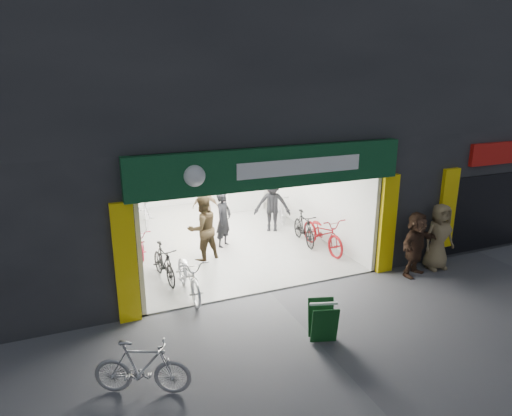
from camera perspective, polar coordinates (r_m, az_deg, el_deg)
ground at (r=11.07m, az=1.76°, el=-10.45°), size 60.00×60.00×0.00m
building at (r=14.83m, az=-2.89°, el=13.89°), size 17.00×10.27×8.00m
bike_left_front at (r=10.83m, az=-8.36°, el=-8.26°), size 0.69×1.95×1.02m
bike_left_midfront at (r=11.65m, az=-11.44°, el=-6.74°), size 0.64×1.63×0.96m
bike_left_midback at (r=13.43m, az=-14.37°, el=-4.00°), size 0.59×1.60×0.83m
bike_left_back at (r=15.91m, az=-13.53°, el=-0.14°), size 0.88×1.91×1.11m
bike_right_front at (r=13.88m, az=6.01°, el=-2.50°), size 0.67×1.70×0.99m
bike_right_mid at (r=13.42m, az=8.36°, el=-3.10°), size 0.81×2.08×1.08m
bike_right_back at (r=15.93m, az=2.92°, el=0.16°), size 0.78×1.74×1.01m
parked_bike at (r=8.00m, az=-14.05°, el=-18.78°), size 1.64×1.07×0.96m
customer_a at (r=13.46m, az=-4.08°, el=-1.49°), size 0.74×0.71×1.70m
customer_b at (r=12.57m, az=-6.68°, el=-2.55°), size 1.03×0.89×1.85m
customer_c at (r=14.70m, az=2.05°, el=0.40°), size 1.36×1.13×1.83m
customer_d at (r=15.13m, az=-6.30°, el=0.10°), size 0.94×0.68×1.48m
pedestrian_near at (r=12.90m, az=21.87°, el=-3.34°), size 0.90×0.61×1.78m
pedestrian_far at (r=12.29m, az=19.34°, el=-4.27°), size 1.65×1.03×1.69m
sandwich_board at (r=9.17m, az=8.36°, el=-13.74°), size 0.64×0.65×0.79m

